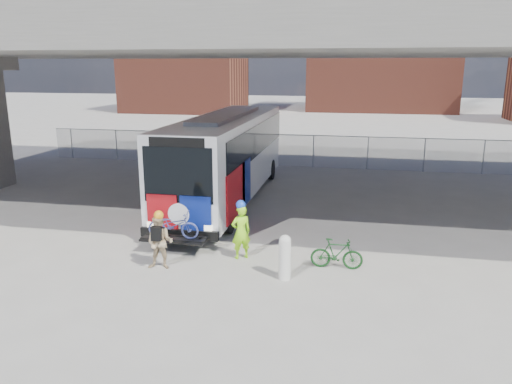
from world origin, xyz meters
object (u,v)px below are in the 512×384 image
(bus, at_px, (227,151))
(cyclist_tan, at_px, (160,242))
(cyclist_hivis, at_px, (241,231))
(bike_parked, at_px, (337,254))
(bollard, at_px, (285,256))

(bus, height_order, cyclist_tan, bus)
(bus, distance_m, cyclist_hivis, 7.03)
(cyclist_hivis, bearing_deg, bike_parked, 142.00)
(bus, height_order, bike_parked, bus)
(bollard, relative_size, cyclist_hivis, 0.70)
(bus, distance_m, bollard, 8.74)
(cyclist_hivis, bearing_deg, cyclist_tan, -2.22)
(cyclist_hivis, height_order, bike_parked, cyclist_hivis)
(cyclist_hivis, height_order, cyclist_tan, cyclist_hivis)
(cyclist_hivis, distance_m, bike_parked, 2.88)
(bollard, height_order, bike_parked, bollard)
(bus, bearing_deg, bollard, -65.21)
(bollard, xyz_separation_m, cyclist_hivis, (-1.49, 1.24, 0.20))
(cyclist_tan, bearing_deg, bus, 84.93)
(bollard, distance_m, cyclist_hivis, 1.95)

